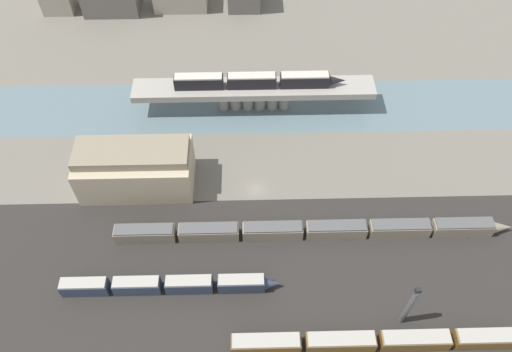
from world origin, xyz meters
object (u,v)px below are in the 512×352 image
object	(u,v)px
train_yard_mid	(168,285)
signal_tower	(409,306)
warehouse_building	(136,168)
train_yard_near	(386,341)
train_on_bridge	(258,81)
train_yard_far	(312,230)

from	to	relation	value
train_yard_mid	signal_tower	bearing A→B (deg)	-9.46
warehouse_building	signal_tower	world-z (taller)	signal_tower
train_yard_near	warehouse_building	distance (m)	64.07
train_on_bridge	train_yard_far	bearing A→B (deg)	-74.99
train_on_bridge	train_yard_near	world-z (taller)	train_on_bridge
train_yard_mid	signal_tower	world-z (taller)	signal_tower
train_yard_mid	signal_tower	xyz separation A→B (m)	(45.23, -7.53, 4.84)
signal_tower	train_yard_near	bearing A→B (deg)	-131.28
signal_tower	train_yard_mid	bearing A→B (deg)	170.54
train_yard_mid	signal_tower	distance (m)	46.10
train_yard_near	warehouse_building	bearing A→B (deg)	142.08
train_on_bridge	train_yard_near	xyz separation A→B (m)	(22.22, -64.10, -7.30)
train_yard_near	train_yard_far	xyz separation A→B (m)	(-11.53, 24.24, 0.00)
train_yard_far	train_yard_mid	bearing A→B (deg)	-157.76
train_yard_far	warehouse_building	xyz separation A→B (m)	(-38.91, 15.06, 3.85)
train_on_bridge	warehouse_building	world-z (taller)	warehouse_building
train_yard_near	signal_tower	bearing A→B (deg)	48.72
train_yard_mid	train_yard_near	bearing A→B (deg)	-16.37
train_yard_mid	train_on_bridge	bearing A→B (deg)	69.93
train_yard_mid	warehouse_building	size ratio (longest dim) A/B	1.71
warehouse_building	train_on_bridge	bearing A→B (deg)	41.29
train_yard_mid	train_yard_far	distance (m)	32.07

